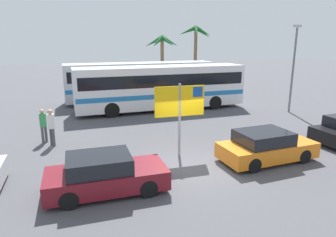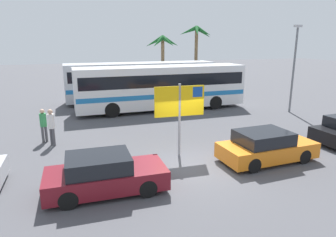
{
  "view_description": "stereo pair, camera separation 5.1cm",
  "coord_description": "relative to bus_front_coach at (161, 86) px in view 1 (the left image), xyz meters",
  "views": [
    {
      "loc": [
        -4.6,
        -10.37,
        4.95
      ],
      "look_at": [
        -0.01,
        2.91,
        1.3
      ],
      "focal_mm": 32.22,
      "sensor_mm": 36.0,
      "label": 1
    },
    {
      "loc": [
        -4.55,
        -10.39,
        4.95
      ],
      "look_at": [
        -0.01,
        2.91,
        1.3
      ],
      "focal_mm": 32.22,
      "sensor_mm": 36.0,
      "label": 2
    }
  ],
  "objects": [
    {
      "name": "palm_tree_seaside",
      "position": [
        6.03,
        7.57,
        3.37
      ],
      "size": [
        3.41,
        3.42,
        6.36
      ],
      "color": "brown",
      "rests_on": "ground"
    },
    {
      "name": "bus_front_coach",
      "position": [
        0.0,
        0.0,
        0.0
      ],
      "size": [
        12.23,
        2.49,
        3.17
      ],
      "color": "white",
      "rests_on": "ground"
    },
    {
      "name": "ground",
      "position": [
        -2.01,
        -10.25,
        -1.78
      ],
      "size": [
        120.0,
        120.0,
        0.0
      ],
      "primitive_type": "plane",
      "color": "#4C4C51"
    },
    {
      "name": "car_orange",
      "position": [
        1.17,
        -10.7,
        -1.15
      ],
      "size": [
        4.11,
        1.93,
        1.32
      ],
      "rotation": [
        0.0,
        0.0,
        0.04
      ],
      "color": "orange",
      "rests_on": "ground"
    },
    {
      "name": "ferry_sign",
      "position": [
        -2.0,
        -8.93,
        0.54
      ],
      "size": [
        2.2,
        0.17,
        3.2
      ],
      "rotation": [
        0.0,
        0.0,
        -0.05
      ],
      "color": "gray",
      "rests_on": "ground"
    },
    {
      "name": "palm_tree_inland",
      "position": [
        2.38,
        7.05,
        2.54
      ],
      "size": [
        3.37,
        3.55,
        5.42
      ],
      "color": "brown",
      "rests_on": "ground"
    },
    {
      "name": "bus_rear_coach",
      "position": [
        -0.56,
        3.79,
        0.0
      ],
      "size": [
        12.23,
        2.49,
        3.17
      ],
      "color": "silver",
      "rests_on": "ground"
    },
    {
      "name": "lamp_post_right_side",
      "position": [
        8.38,
        -3.66,
        1.51
      ],
      "size": [
        0.56,
        0.2,
        5.95
      ],
      "color": "slate",
      "rests_on": "ground"
    },
    {
      "name": "pedestrian_crossing_lot",
      "position": [
        -7.77,
        -5.07,
        -0.78
      ],
      "size": [
        0.32,
        0.32,
        1.7
      ],
      "rotation": [
        0.0,
        0.0,
        5.29
      ],
      "color": "#4C4C51",
      "rests_on": "ground"
    },
    {
      "name": "car_maroon",
      "position": [
        -5.59,
        -11.22,
        -1.15
      ],
      "size": [
        4.01,
        1.83,
        1.32
      ],
      "rotation": [
        0.0,
        0.0,
        -0.03
      ],
      "color": "maroon",
      "rests_on": "ground"
    },
    {
      "name": "pedestrian_near_sign",
      "position": [
        -7.37,
        -5.74,
        -0.71
      ],
      "size": [
        0.32,
        0.32,
        1.8
      ],
      "rotation": [
        0.0,
        0.0,
        0.66
      ],
      "color": "#4C4C51",
      "rests_on": "ground"
    }
  ]
}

